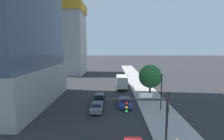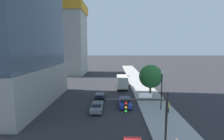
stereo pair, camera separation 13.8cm
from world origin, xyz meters
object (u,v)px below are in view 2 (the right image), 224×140
Objects in this scene: car_blue at (125,102)px; traffic_light_pole at (147,114)px; car_black at (100,96)px; construction_building at (64,36)px; box_truck at (122,81)px; pedestrian_yellow_shirt at (168,107)px; street_tree at (151,76)px; street_lamp at (162,85)px; car_gray at (97,106)px.

traffic_light_pole is at bearing -85.68° from car_blue.
car_black is at bearing 108.05° from traffic_light_pole.
box_truck is at bearing -48.59° from construction_building.
pedestrian_yellow_shirt is (26.08, -38.38, -12.80)m from construction_building.
street_tree is (4.08, 18.34, 0.11)m from traffic_light_pole.
street_lamp is 6.72m from car_blue.
traffic_light_pole is 3.42× the size of pedestrian_yellow_shirt.
street_tree is 1.33× the size of car_blue.
box_truck reaches higher than car_black.
street_lamp reaches higher than traffic_light_pole.
car_blue is (-5.12, -4.61, -3.54)m from street_tree.
traffic_light_pole is at bearing -71.95° from car_black.
box_truck is (19.97, -22.65, -12.09)m from construction_building.
traffic_light_pole is at bearing -64.14° from car_gray.
box_truck is (4.45, 14.73, 1.04)m from car_gray.
car_black is 10.28m from box_truck.
pedestrian_yellow_shirt is (6.11, -3.41, 0.34)m from car_blue.
box_truck is 16.89m from pedestrian_yellow_shirt.
street_lamp is (25.40, -37.05, -9.77)m from construction_building.
car_blue is at bearing 150.87° from pedestrian_yellow_shirt.
street_lamp is 0.95× the size of street_tree.
construction_building is at bearing 131.41° from box_truck.
traffic_light_pole is 13.04m from car_gray.
box_truck is at bearing 73.19° from car_gray.
construction_building is 40.54m from street_tree.
pedestrian_yellow_shirt is at bearing 63.84° from traffic_light_pole.
box_truck is at bearing 90.00° from car_blue.
car_gray is at bearing -143.74° from street_tree.
construction_building is at bearing 124.20° from pedestrian_yellow_shirt.
car_gray is at bearing 115.86° from traffic_light_pole.
traffic_light_pole is 1.23× the size of car_blue.
construction_building is at bearing 113.34° from traffic_light_pole.
car_gray is at bearing -178.08° from street_lamp.
pedestrian_yellow_shirt reaches higher than car_gray.
car_gray is (-9.88, -0.33, -3.36)m from street_lamp.
street_lamp is 1.34× the size of car_gray.
construction_building reaches higher than street_lamp.
street_lamp is 1.26× the size of car_blue.
car_blue is 1.06× the size of car_gray.
box_truck is (-1.04, 26.05, -2.37)m from traffic_light_pole.
construction_building is 5.09× the size of street_tree.
construction_building is 32.53m from box_truck.
car_black is 12.41m from pedestrian_yellow_shirt.
pedestrian_yellow_shirt is (10.56, -6.52, 0.33)m from car_black.
traffic_light_pole reaches higher than car_black.
pedestrian_yellow_shirt is (0.68, -1.33, -3.04)m from street_lamp.
street_lamp reaches higher than car_black.
street_tree is at bearing 77.46° from traffic_light_pole.
street_tree reaches higher than pedestrian_yellow_shirt.
box_truck reaches higher than car_gray.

